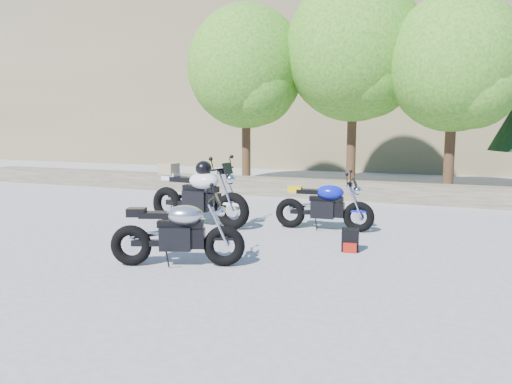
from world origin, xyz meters
TOP-DOWN VIEW (x-y plane):
  - ground at (0.00, 0.00)m, footprint 90.00×90.00m
  - stone_wall at (0.00, 5.50)m, footprint 22.00×0.55m
  - hillside at (3.00, 28.00)m, footprint 80.00×30.00m
  - tree_decid_left at (-2.39, 7.14)m, footprint 3.67×3.67m
  - tree_decid_mid at (0.91, 7.54)m, footprint 4.08×4.08m
  - tree_decid_right at (3.71, 6.94)m, footprint 3.54×3.54m
  - silver_bike at (-0.01, -1.57)m, footprint 1.88×0.85m
  - white_bike at (-1.09, 1.13)m, footprint 2.35×0.75m
  - blue_bike at (1.39, 1.55)m, footprint 1.91×0.61m
  - backpack at (2.15, 0.13)m, footprint 0.30×0.27m

SIDE VIEW (x-z plane):
  - ground at x=0.00m, z-range 0.00..0.00m
  - backpack at x=2.15m, z-range -0.01..0.36m
  - stone_wall at x=0.00m, z-range 0.00..0.50m
  - blue_bike at x=1.39m, z-range -0.01..0.95m
  - silver_bike at x=-0.01m, z-range -0.01..0.96m
  - white_bike at x=-1.09m, z-range -0.01..1.29m
  - tree_decid_right at x=3.71m, z-range 0.79..6.20m
  - tree_decid_left at x=-2.39m, z-range 0.83..6.44m
  - tree_decid_mid at x=0.91m, z-range 0.92..7.16m
  - hillside at x=3.00m, z-range 0.00..15.00m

